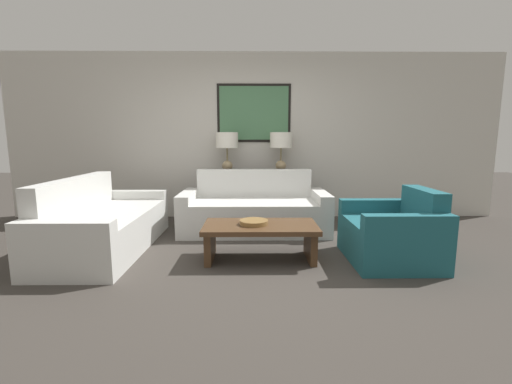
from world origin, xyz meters
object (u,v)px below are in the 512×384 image
Objects in this scene: console_table at (254,196)px; table_lamp_right at (281,144)px; table_lamp_left at (227,144)px; decorative_bowl at (254,222)px; couch_by_side at (104,226)px; armchair_near_back_wall at (393,235)px; coffee_table at (260,233)px; couch_by_back_wall at (254,211)px.

table_lamp_right is (0.42, 0.00, 0.83)m from console_table.
decorative_bowl is (0.41, -1.85, -0.80)m from table_lamp_left.
couch_by_side is at bearing -140.10° from console_table.
console_table is at bearing 0.00° from table_lamp_left.
armchair_near_back_wall is (3.23, -0.42, -0.01)m from couch_by_side.
table_lamp_right reaches higher than console_table.
table_lamp_right is at bearing 76.78° from decorative_bowl.
decorative_bowl is (-0.07, -0.00, 0.12)m from coffee_table.
table_lamp_right is at bearing 34.02° from couch_by_side.
armchair_near_back_wall is (1.41, -0.05, -0.01)m from coffee_table.
console_table is 1.85m from coffee_table.
coffee_table is 1.25× the size of armchair_near_back_wall.
table_lamp_right is 0.52× the size of coffee_table.
console_table is at bearing 39.90° from couch_by_side.
table_lamp_right reaches higher than couch_by_side.
couch_by_back_wall is (0.42, -0.67, -0.93)m from table_lamp_left.
table_lamp_left is 2.12m from coffee_table.
console_table is 1.42× the size of armchair_near_back_wall.
couch_by_back_wall is (-0.42, -0.67, -0.93)m from table_lamp_right.
couch_by_side is (-2.19, -1.48, -0.93)m from table_lamp_right.
table_lamp_left is at bearing 47.68° from couch_by_side.
couch_by_side is at bearing 172.63° from armchair_near_back_wall.
table_lamp_right is 0.65× the size of armchair_near_back_wall.
couch_by_back_wall is at bearing -90.00° from console_table.
console_table is 1.14× the size of coffee_table.
couch_by_back_wall is 1.00× the size of couch_by_side.
armchair_near_back_wall is at bearing -1.90° from decorative_bowl.
table_lamp_left reaches higher than couch_by_back_wall.
table_lamp_left is 0.85m from table_lamp_right.
armchair_near_back_wall is at bearing -61.27° from table_lamp_right.
table_lamp_left reaches higher than console_table.
console_table is 2.40m from armchair_near_back_wall.
couch_by_back_wall reaches higher than decorative_bowl.
table_lamp_right reaches higher than coffee_table.
console_table is 2.31m from couch_by_side.
table_lamp_right reaches higher than decorative_bowl.
couch_by_back_wall is at bearing 89.41° from decorative_bowl.
table_lamp_right is 2.36m from armchair_near_back_wall.
table_lamp_left is 0.31× the size of couch_by_back_wall.
table_lamp_right is at bearing 78.83° from coffee_table.
decorative_bowl is (-0.01, -1.18, 0.13)m from couch_by_back_wall.
couch_by_side is 1.80m from decorative_bowl.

